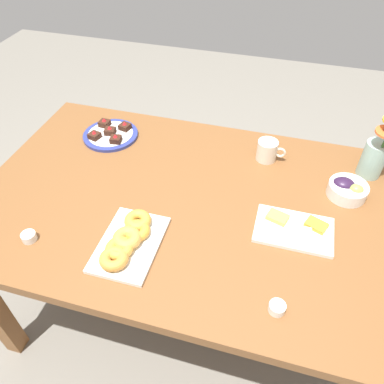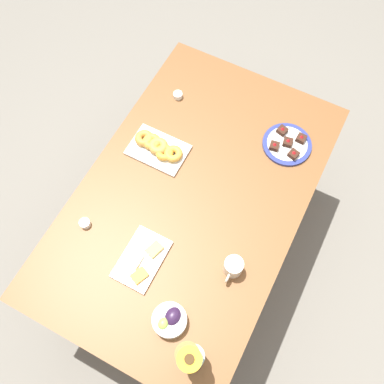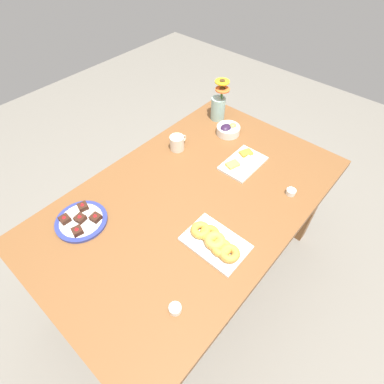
{
  "view_description": "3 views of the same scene",
  "coord_description": "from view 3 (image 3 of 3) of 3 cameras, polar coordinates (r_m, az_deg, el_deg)",
  "views": [
    {
      "loc": [
        0.26,
        -0.94,
        1.71
      ],
      "look_at": [
        0.0,
        0.0,
        0.78
      ],
      "focal_mm": 35.0,
      "sensor_mm": 36.0,
      "label": 1
    },
    {
      "loc": [
        0.72,
        0.38,
        2.56
      ],
      "look_at": [
        0.0,
        0.0,
        0.78
      ],
      "focal_mm": 40.0,
      "sensor_mm": 36.0,
      "label": 2
    },
    {
      "loc": [
        -0.75,
        -0.65,
        1.88
      ],
      "look_at": [
        0.0,
        0.0,
        0.78
      ],
      "focal_mm": 28.0,
      "sensor_mm": 36.0,
      "label": 3
    }
  ],
  "objects": [
    {
      "name": "ground_plane",
      "position": [
        2.13,
        -0.0,
        -14.21
      ],
      "size": [
        6.0,
        6.0,
        0.0
      ],
      "primitive_type": "plane",
      "color": "slate"
    },
    {
      "name": "dining_table",
      "position": [
        1.58,
        -0.0,
        -3.05
      ],
      "size": [
        1.6,
        1.0,
        0.74
      ],
      "color": "brown",
      "rests_on": "ground_plane"
    },
    {
      "name": "coffee_mug",
      "position": [
        1.76,
        -2.84,
        9.37
      ],
      "size": [
        0.12,
        0.08,
        0.09
      ],
      "color": "silver",
      "rests_on": "dining_table"
    },
    {
      "name": "grape_bowl",
      "position": [
        1.9,
        6.88,
        11.73
      ],
      "size": [
        0.14,
        0.14,
        0.07
      ],
      "color": "white",
      "rests_on": "dining_table"
    },
    {
      "name": "cheese_platter",
      "position": [
        1.7,
        9.66,
        5.55
      ],
      "size": [
        0.26,
        0.17,
        0.03
      ],
      "color": "white",
      "rests_on": "dining_table"
    },
    {
      "name": "croissant_platter",
      "position": [
        1.33,
        4.44,
        -9.42
      ],
      "size": [
        0.19,
        0.28,
        0.05
      ],
      "color": "white",
      "rests_on": "dining_table"
    },
    {
      "name": "jam_cup_honey",
      "position": [
        1.6,
        18.34,
        0.06
      ],
      "size": [
        0.05,
        0.05,
        0.03
      ],
      "color": "white",
      "rests_on": "dining_table"
    },
    {
      "name": "jam_cup_berry",
      "position": [
        1.2,
        -3.23,
        -21.29
      ],
      "size": [
        0.05,
        0.05,
        0.03
      ],
      "color": "white",
      "rests_on": "dining_table"
    },
    {
      "name": "dessert_plate",
      "position": [
        1.5,
        -20.35,
        -5.11
      ],
      "size": [
        0.24,
        0.24,
        0.05
      ],
      "color": "navy",
      "rests_on": "dining_table"
    },
    {
      "name": "flower_vase",
      "position": [
        1.99,
        5.06,
        15.99
      ],
      "size": [
        0.11,
        0.11,
        0.26
      ],
      "color": "#99C1B7",
      "rests_on": "dining_table"
    }
  ]
}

